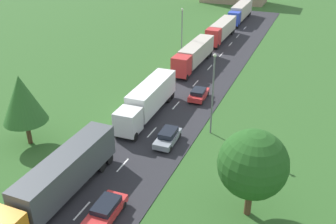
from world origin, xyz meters
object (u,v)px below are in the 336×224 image
object	(u,v)px
tree_oak	(22,99)
lamppost_second	(213,91)
car_second	(105,210)
tree_birch	(253,164)
truck_third	(194,54)
car_fourth	(199,94)
truck_second	(148,99)
truck_fifth	(241,11)
car_third	(168,137)
lamppost_third	(182,31)
truck_lead	(60,178)
truck_fourth	(221,30)

from	to	relation	value
tree_oak	lamppost_second	bearing A→B (deg)	28.56
car_second	tree_birch	distance (m)	12.18
truck_third	tree_birch	world-z (taller)	tree_birch
truck_third	tree_birch	bearing A→B (deg)	-63.83
car_second	car_fourth	size ratio (longest dim) A/B	1.11
truck_third	truck_second	bearing A→B (deg)	-88.67
car_second	truck_fifth	bearing A→B (deg)	93.97
car_third	tree_oak	size ratio (longest dim) A/B	0.56
lamppost_third	car_second	bearing A→B (deg)	-78.13
truck_fifth	tree_oak	xyz separation A→B (m)	(-8.69, -61.97, 2.96)
truck_third	tree_birch	size ratio (longest dim) A/B	1.80
tree_oak	truck_second	bearing A→B (deg)	49.64
truck_second	tree_oak	xyz separation A→B (m)	(-9.05, -10.65, 3.01)
truck_lead	truck_third	xyz separation A→B (m)	(-0.19, 35.32, -0.11)
car_fourth	lamppost_third	xyz separation A→B (m)	(-8.19, 15.44, 3.80)
truck_fifth	lamppost_third	size ratio (longest dim) A/B	1.75
truck_third	truck_fourth	distance (m)	16.11
truck_lead	truck_fourth	bearing A→B (deg)	90.10
truck_lead	lamppost_third	world-z (taller)	lamppost_third
lamppost_third	truck_lead	bearing A→B (deg)	-84.63
truck_fourth	lamppost_second	size ratio (longest dim) A/B	1.44
car_third	truck_second	bearing A→B (deg)	132.09
truck_lead	truck_fifth	size ratio (longest dim) A/B	1.02
car_second	tree_birch	xyz separation A→B (m)	(10.41, 4.89, 4.03)
truck_third	truck_fourth	xyz separation A→B (m)	(0.10, 16.11, -0.01)
lamppost_second	lamppost_third	bearing A→B (deg)	117.65
truck_fifth	car_fourth	size ratio (longest dim) A/B	3.53
truck_fourth	tree_oak	world-z (taller)	tree_oak
truck_lead	car_second	size ratio (longest dim) A/B	3.24
truck_fourth	car_second	world-z (taller)	truck_fourth
truck_fourth	truck_fifth	world-z (taller)	truck_fifth
truck_fourth	lamppost_second	world-z (taller)	lamppost_second
truck_lead	truck_second	bearing A→B (deg)	89.23
truck_third	car_fourth	world-z (taller)	truck_third
truck_fifth	lamppost_second	distance (m)	53.33
truck_fifth	lamppost_second	size ratio (longest dim) A/B	1.57
lamppost_third	tree_oak	world-z (taller)	lamppost_third
truck_lead	lamppost_second	xyz separation A→B (m)	(8.49, 15.78, 2.92)
truck_second	truck_third	size ratio (longest dim) A/B	0.96
lamppost_second	tree_birch	size ratio (longest dim) A/B	1.22
truck_fourth	tree_birch	size ratio (longest dim) A/B	1.76
truck_third	lamppost_second	distance (m)	21.59
lamppost_second	tree_birch	xyz separation A→B (m)	(6.58, -11.53, -0.30)
truck_second	lamppost_second	xyz separation A→B (m)	(8.26, -1.23, 2.95)
car_third	car_fourth	bearing A→B (deg)	92.05
truck_lead	truck_third	size ratio (longest dim) A/B	1.08
car_second	lamppost_second	xyz separation A→B (m)	(3.83, 16.42, 4.32)
car_fourth	truck_second	bearing A→B (deg)	-123.33
truck_lead	truck_fifth	xyz separation A→B (m)	(-0.13, 68.33, 0.02)
car_third	lamppost_second	distance (m)	6.84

